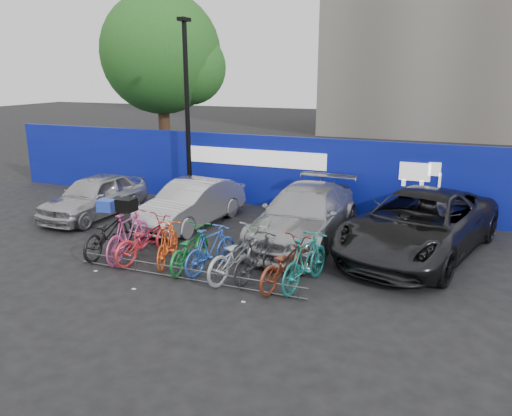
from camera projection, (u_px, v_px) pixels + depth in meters
The scene contains 21 objects.
ground at pixel (199, 271), 11.54m from camera, with size 100.00×100.00×0.00m, color black.
hoarding at pixel (283, 172), 16.58m from camera, with size 22.00×0.18×2.40m.
tree at pixel (166, 56), 21.61m from camera, with size 5.40×5.20×7.80m.
lamppost at pixel (187, 108), 16.64m from camera, with size 0.25×0.50×6.11m.
bike_rack at pixel (185, 274), 10.96m from camera, with size 5.60×0.03×0.30m.
car_0 at pixel (95, 196), 15.69m from camera, with size 1.56×3.89×1.33m, color #AAAAAE.
car_1 at pixel (192, 203), 14.82m from camera, with size 1.40×4.03×1.33m, color #A6A5AA.
car_2 at pixel (304, 215), 13.41m from camera, with size 2.05×5.05×1.46m, color #A3A4A8.
car_3 at pixel (419, 224), 12.41m from camera, with size 2.62×5.68×1.58m, color black.
bike_0 at pixel (109, 232), 12.53m from camera, with size 0.73×2.09×1.10m, color black.
bike_1 at pixel (129, 235), 12.18m from camera, with size 0.57×2.01×1.21m, color #CB4891.
bike_2 at pixel (146, 239), 12.12m from camera, with size 0.69×1.99×1.05m, color red.
bike_3 at pixel (168, 244), 11.85m from camera, with size 0.47×1.67×1.00m, color #F45A1B.
bike_4 at pixel (189, 248), 11.61m from camera, with size 0.65×1.86×0.98m, color #157C33.
bike_5 at pixel (211, 249), 11.42m from camera, with size 0.50×1.76×1.06m, color blue.
bike_6 at pixel (238, 254), 11.08m from camera, with size 0.73×2.08×1.10m, color #A0A4A8.
bike_7 at pixel (257, 257), 10.97m from camera, with size 0.49×1.72×1.04m, color #28282A.
bike_8 at pixel (285, 263), 10.63m from camera, with size 0.67×1.93×1.02m, color maroon.
bike_9 at pixel (305, 261), 10.55m from camera, with size 0.55×1.94×1.16m, color #19706B.
cargo_crate at pixel (107, 206), 12.35m from camera, with size 0.40×0.31×0.29m, color blue.
cargo_topcase at pixel (127, 205), 11.98m from camera, with size 0.41×0.37×0.31m, color black.
Camera 1 is at (5.22, -9.47, 4.48)m, focal length 35.00 mm.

